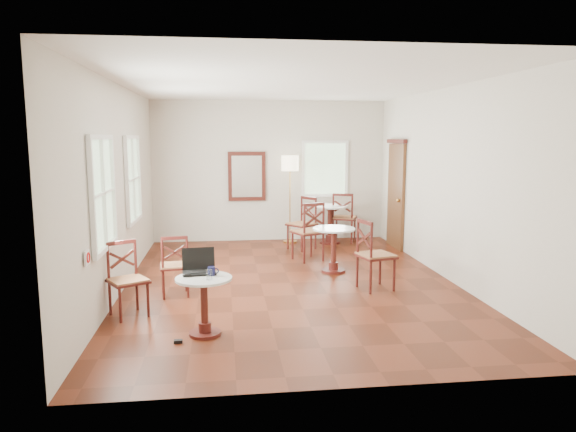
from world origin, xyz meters
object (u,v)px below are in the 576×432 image
object	(u,v)px
chair_back_b	(303,223)
chair_back_a	(344,217)
cafe_table_back	(330,220)
chair_mid_b	(374,255)
cafe_table_near	(204,299)
cafe_table_mid	(334,245)
navy_mug	(212,271)
water_glass	(209,275)
power_adapter	(178,341)
laptop	(199,267)
chair_near_a	(175,266)
chair_near_b	(127,279)
mouse	(187,275)
chair_mid_a	(309,231)
floor_lamp	(290,169)

from	to	relation	value
chair_back_b	chair_back_a	bearing A→B (deg)	84.63
cafe_table_back	chair_mid_b	xyz separation A→B (m)	(-0.04, -3.45, 0.02)
cafe_table_near	cafe_table_mid	size ratio (longest dim) A/B	0.91
chair_back_b	cafe_table_mid	bearing A→B (deg)	-30.02
cafe_table_back	chair_back_a	distance (m)	0.35
navy_mug	cafe_table_mid	bearing A→B (deg)	52.41
cafe_table_back	water_glass	bearing A→B (deg)	-115.21
cafe_table_back	chair_mid_b	distance (m)	3.45
water_glass	power_adapter	size ratio (longest dim) A/B	1.24
cafe_table_back	laptop	size ratio (longest dim) A/B	1.99
chair_near_a	navy_mug	xyz separation A→B (m)	(0.55, -1.48, 0.28)
cafe_table_near	laptop	size ratio (longest dim) A/B	1.66
chair_back_b	water_glass	world-z (taller)	chair_back_b
chair_near_b	mouse	world-z (taller)	chair_near_b
laptop	power_adapter	size ratio (longest dim) A/B	4.37
cafe_table_near	chair_back_b	size ratio (longest dim) A/B	0.64
cafe_table_mid	water_glass	bearing A→B (deg)	-126.02
chair_mid_b	water_glass	distance (m)	2.87
cafe_table_back	chair_mid_a	xyz separation A→B (m)	(-0.70, -1.51, 0.04)
chair_back_b	water_glass	xyz separation A→B (m)	(-1.74, -4.58, 0.21)
power_adapter	chair_near_a	bearing A→B (deg)	95.78
cafe_table_back	chair_near_a	world-z (taller)	chair_near_a
cafe_table_mid	mouse	size ratio (longest dim) A/B	7.21
mouse	navy_mug	bearing A→B (deg)	18.73
floor_lamp	chair_back_b	bearing A→B (deg)	-76.43
cafe_table_back	chair_back_a	world-z (taller)	chair_back_a
chair_mid_b	chair_near_b	bearing A→B (deg)	88.17
cafe_table_mid	chair_mid_b	size ratio (longest dim) A/B	0.71
cafe_table_back	chair_mid_b	world-z (taller)	chair_mid_b
cafe_table_mid	water_glass	world-z (taller)	water_glass
chair_mid_a	navy_mug	xyz separation A→B (m)	(-1.67, -3.40, 0.19)
cafe_table_back	laptop	bearing A→B (deg)	-118.00
chair_near_b	chair_back_b	distance (m)	4.62
mouse	navy_mug	world-z (taller)	navy_mug
cafe_table_near	power_adapter	distance (m)	0.53
chair_mid_a	water_glass	distance (m)	3.97
cafe_table_near	cafe_table_mid	world-z (taller)	cafe_table_mid
chair_back_b	mouse	bearing A→B (deg)	-61.60
cafe_table_near	mouse	xyz separation A→B (m)	(-0.19, 0.06, 0.28)
floor_lamp	cafe_table_mid	bearing A→B (deg)	-80.94
cafe_table_near	chair_near_a	distance (m)	1.63
chair_back_a	floor_lamp	distance (m)	1.55
cafe_table_back	chair_mid_a	size ratio (longest dim) A/B	0.75
mouse	water_glass	world-z (taller)	water_glass
chair_back_a	chair_back_b	size ratio (longest dim) A/B	1.02
chair_mid_a	laptop	world-z (taller)	chair_mid_a
navy_mug	floor_lamp	bearing A→B (deg)	73.16
mouse	power_adapter	world-z (taller)	mouse
chair_back_a	mouse	distance (m)	5.85
chair_back_b	navy_mug	xyz separation A→B (m)	(-1.71, -4.40, 0.20)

